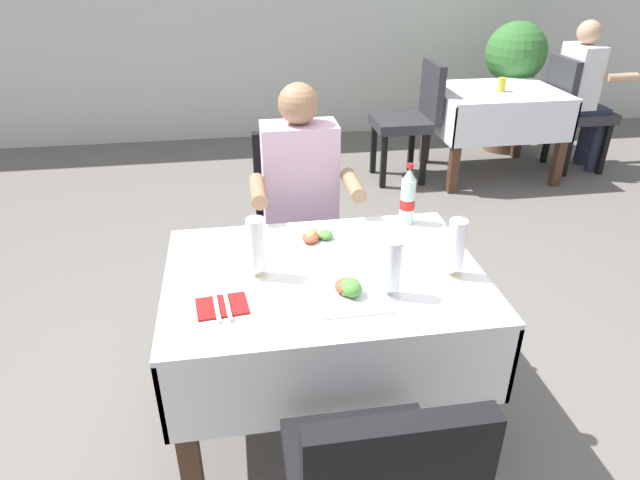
{
  "coord_description": "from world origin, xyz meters",
  "views": [
    {
      "loc": [
        -0.4,
        -1.83,
        1.83
      ],
      "look_at": [
        -0.1,
        0.02,
        0.81
      ],
      "focal_mm": 31.3,
      "sensor_mm": 36.0,
      "label": 1
    }
  ],
  "objects_px": {
    "background_table_tumbler": "(502,85)",
    "beer_glass_left": "(257,248)",
    "plate_near_camera": "(350,290)",
    "background_chair_right": "(574,107)",
    "napkin_cutlery_set": "(222,306)",
    "background_dining_table": "(494,111)",
    "beer_glass_middle": "(392,268)",
    "background_chair_left": "(411,115)",
    "seated_diner_far": "(302,199)",
    "plate_far_diner": "(312,239)",
    "beer_glass_right": "(456,248)",
    "background_patron": "(583,89)",
    "cola_bottle_primary": "(408,197)",
    "potted_plant_corner": "(513,71)",
    "main_dining_table": "(324,308)",
    "chair_far_diner_seat": "(298,219)"
  },
  "relations": [
    {
      "from": "background_table_tumbler",
      "to": "beer_glass_left",
      "type": "bearing_deg",
      "value": -130.07
    },
    {
      "from": "plate_near_camera",
      "to": "background_chair_right",
      "type": "distance_m",
      "value": 3.75
    },
    {
      "from": "napkin_cutlery_set",
      "to": "background_table_tumbler",
      "type": "xyz_separation_m",
      "value": [
        2.25,
        2.69,
        0.05
      ]
    },
    {
      "from": "background_dining_table",
      "to": "background_table_tumbler",
      "type": "bearing_deg",
      "value": -91.49
    },
    {
      "from": "background_table_tumbler",
      "to": "beer_glass_middle",
      "type": "bearing_deg",
      "value": -121.59
    },
    {
      "from": "plate_near_camera",
      "to": "background_chair_left",
      "type": "relative_size",
      "value": 0.26
    },
    {
      "from": "seated_diner_far",
      "to": "beer_glass_left",
      "type": "height_order",
      "value": "seated_diner_far"
    },
    {
      "from": "plate_far_diner",
      "to": "background_dining_table",
      "type": "height_order",
      "value": "plate_far_diner"
    },
    {
      "from": "napkin_cutlery_set",
      "to": "background_chair_left",
      "type": "height_order",
      "value": "background_chair_left"
    },
    {
      "from": "background_chair_right",
      "to": "seated_diner_far",
      "type": "bearing_deg",
      "value": -144.04
    },
    {
      "from": "napkin_cutlery_set",
      "to": "background_chair_right",
      "type": "height_order",
      "value": "background_chair_right"
    },
    {
      "from": "beer_glass_left",
      "to": "beer_glass_right",
      "type": "xyz_separation_m",
      "value": [
        0.71,
        -0.11,
        -0.0
      ]
    },
    {
      "from": "background_dining_table",
      "to": "background_patron",
      "type": "xyz_separation_m",
      "value": [
        0.77,
        -0.0,
        0.16
      ]
    },
    {
      "from": "cola_bottle_primary",
      "to": "plate_far_diner",
      "type": "bearing_deg",
      "value": -164.78
    },
    {
      "from": "cola_bottle_primary",
      "to": "napkin_cutlery_set",
      "type": "height_order",
      "value": "cola_bottle_primary"
    },
    {
      "from": "beer_glass_middle",
      "to": "background_chair_left",
      "type": "distance_m",
      "value": 2.95
    },
    {
      "from": "seated_diner_far",
      "to": "beer_glass_left",
      "type": "xyz_separation_m",
      "value": [
        -0.25,
        -0.7,
        0.14
      ]
    },
    {
      "from": "napkin_cutlery_set",
      "to": "background_chair_left",
      "type": "bearing_deg",
      "value": 60.94
    },
    {
      "from": "beer_glass_left",
      "to": "potted_plant_corner",
      "type": "relative_size",
      "value": 0.2
    },
    {
      "from": "background_chair_left",
      "to": "background_table_tumbler",
      "type": "height_order",
      "value": "background_chair_left"
    },
    {
      "from": "seated_diner_far",
      "to": "background_table_tumbler",
      "type": "height_order",
      "value": "seated_diner_far"
    },
    {
      "from": "background_patron",
      "to": "beer_glass_right",
      "type": "bearing_deg",
      "value": -129.06
    },
    {
      "from": "plate_far_diner",
      "to": "main_dining_table",
      "type": "bearing_deg",
      "value": -87.36
    },
    {
      "from": "napkin_cutlery_set",
      "to": "background_patron",
      "type": "relative_size",
      "value": 0.15
    },
    {
      "from": "chair_far_diner_seat",
      "to": "background_patron",
      "type": "distance_m",
      "value": 3.18
    },
    {
      "from": "cola_bottle_primary",
      "to": "background_chair_left",
      "type": "distance_m",
      "value": 2.38
    },
    {
      "from": "chair_far_diner_seat",
      "to": "plate_far_diner",
      "type": "xyz_separation_m",
      "value": [
        -0.01,
        -0.59,
        0.19
      ]
    },
    {
      "from": "background_table_tumbler",
      "to": "potted_plant_corner",
      "type": "distance_m",
      "value": 0.78
    },
    {
      "from": "plate_near_camera",
      "to": "potted_plant_corner",
      "type": "relative_size",
      "value": 0.21
    },
    {
      "from": "main_dining_table",
      "to": "seated_diner_far",
      "type": "bearing_deg",
      "value": 89.53
    },
    {
      "from": "main_dining_table",
      "to": "background_table_tumbler",
      "type": "xyz_separation_m",
      "value": [
        1.87,
        2.52,
        0.22
      ]
    },
    {
      "from": "plate_far_diner",
      "to": "background_table_tumbler",
      "type": "distance_m",
      "value": 2.97
    },
    {
      "from": "seated_diner_far",
      "to": "beer_glass_middle",
      "type": "height_order",
      "value": "seated_diner_far"
    },
    {
      "from": "beer_glass_middle",
      "to": "background_chair_right",
      "type": "bearing_deg",
      "value": 49.29
    },
    {
      "from": "chair_far_diner_seat",
      "to": "potted_plant_corner",
      "type": "height_order",
      "value": "potted_plant_corner"
    },
    {
      "from": "plate_far_diner",
      "to": "beer_glass_middle",
      "type": "xyz_separation_m",
      "value": [
        0.21,
        -0.42,
        0.1
      ]
    },
    {
      "from": "chair_far_diner_seat",
      "to": "background_dining_table",
      "type": "distance_m",
      "value": 2.58
    },
    {
      "from": "beer_glass_right",
      "to": "napkin_cutlery_set",
      "type": "bearing_deg",
      "value": -175.21
    },
    {
      "from": "beer_glass_middle",
      "to": "seated_diner_far",
      "type": "bearing_deg",
      "value": 102.27
    },
    {
      "from": "background_table_tumbler",
      "to": "background_chair_right",
      "type": "bearing_deg",
      "value": 5.0
    },
    {
      "from": "napkin_cutlery_set",
      "to": "background_table_tumbler",
      "type": "bearing_deg",
      "value": 50.13
    },
    {
      "from": "cola_bottle_primary",
      "to": "background_chair_left",
      "type": "height_order",
      "value": "cola_bottle_primary"
    },
    {
      "from": "beer_glass_middle",
      "to": "background_chair_left",
      "type": "xyz_separation_m",
      "value": [
        0.95,
        2.78,
        -0.29
      ]
    },
    {
      "from": "napkin_cutlery_set",
      "to": "beer_glass_left",
      "type": "bearing_deg",
      "value": 53.05
    },
    {
      "from": "beer_glass_left",
      "to": "background_dining_table",
      "type": "distance_m",
      "value": 3.35
    },
    {
      "from": "main_dining_table",
      "to": "background_patron",
      "type": "distance_m",
      "value": 3.7
    },
    {
      "from": "napkin_cutlery_set",
      "to": "background_chair_right",
      "type": "xyz_separation_m",
      "value": [
        2.97,
        2.76,
        -0.18
      ]
    },
    {
      "from": "background_chair_left",
      "to": "background_chair_right",
      "type": "xyz_separation_m",
      "value": [
        1.44,
        0.0,
        0.0
      ]
    },
    {
      "from": "chair_far_diner_seat",
      "to": "background_table_tumbler",
      "type": "relative_size",
      "value": 8.82
    },
    {
      "from": "plate_near_camera",
      "to": "chair_far_diner_seat",
      "type": "bearing_deg",
      "value": 93.53
    }
  ]
}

